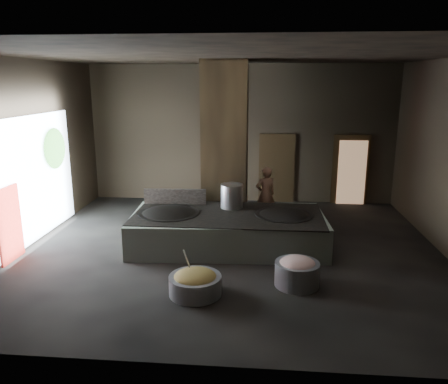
# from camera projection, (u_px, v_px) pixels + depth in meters

# --- Properties ---
(floor) EXTENTS (10.00, 9.00, 0.10)m
(floor) POSITION_uv_depth(u_px,v_px,m) (231.00, 251.00, 10.60)
(floor) COLOR black
(floor) RESTS_ON ground
(ceiling) EXTENTS (10.00, 9.00, 0.10)m
(ceiling) POSITION_uv_depth(u_px,v_px,m) (232.00, 53.00, 9.47)
(ceiling) COLOR black
(ceiling) RESTS_ON back_wall
(back_wall) EXTENTS (10.00, 0.10, 4.50)m
(back_wall) POSITION_uv_depth(u_px,v_px,m) (241.00, 134.00, 14.43)
(back_wall) COLOR black
(back_wall) RESTS_ON ground
(front_wall) EXTENTS (10.00, 0.10, 4.50)m
(front_wall) POSITION_uv_depth(u_px,v_px,m) (206.00, 217.00, 5.64)
(front_wall) COLOR black
(front_wall) RESTS_ON ground
(left_wall) EXTENTS (0.10, 9.00, 4.50)m
(left_wall) POSITION_uv_depth(u_px,v_px,m) (21.00, 154.00, 10.46)
(left_wall) COLOR black
(left_wall) RESTS_ON ground
(pillar) EXTENTS (1.20, 1.20, 4.50)m
(pillar) POSITION_uv_depth(u_px,v_px,m) (225.00, 146.00, 11.89)
(pillar) COLOR black
(pillar) RESTS_ON ground
(hearth_platform) EXTENTS (4.76, 2.47, 0.81)m
(hearth_platform) POSITION_uv_depth(u_px,v_px,m) (228.00, 230.00, 10.69)
(hearth_platform) COLOR #B7C9B5
(hearth_platform) RESTS_ON ground
(platform_cap) EXTENTS (4.55, 2.18, 0.03)m
(platform_cap) POSITION_uv_depth(u_px,v_px,m) (228.00, 214.00, 10.59)
(platform_cap) COLOR black
(platform_cap) RESTS_ON hearth_platform
(wok_left) EXTENTS (1.47, 1.47, 0.40)m
(wok_left) POSITION_uv_depth(u_px,v_px,m) (169.00, 216.00, 10.68)
(wok_left) COLOR black
(wok_left) RESTS_ON hearth_platform
(wok_left_rim) EXTENTS (1.50, 1.50, 0.05)m
(wok_left_rim) POSITION_uv_depth(u_px,v_px,m) (169.00, 213.00, 10.67)
(wok_left_rim) COLOR black
(wok_left_rim) RESTS_ON hearth_platform
(wok_right) EXTENTS (1.36, 1.36, 0.38)m
(wok_right) POSITION_uv_depth(u_px,v_px,m) (284.00, 218.00, 10.54)
(wok_right) COLOR black
(wok_right) RESTS_ON hearth_platform
(wok_right_rim) EXTENTS (1.40, 1.40, 0.05)m
(wok_right_rim) POSITION_uv_depth(u_px,v_px,m) (284.00, 215.00, 10.52)
(wok_right_rim) COLOR black
(wok_right_rim) RESTS_ON hearth_platform
(stock_pot) EXTENTS (0.57, 0.57, 0.61)m
(stock_pot) POSITION_uv_depth(u_px,v_px,m) (232.00, 196.00, 11.04)
(stock_pot) COLOR silver
(stock_pot) RESTS_ON hearth_platform
(splash_guard) EXTENTS (1.62, 0.15, 0.40)m
(splash_guard) POSITION_uv_depth(u_px,v_px,m) (175.00, 197.00, 11.39)
(splash_guard) COLOR black
(splash_guard) RESTS_ON hearth_platform
(cook) EXTENTS (0.69, 0.57, 1.61)m
(cook) POSITION_uv_depth(u_px,v_px,m) (265.00, 194.00, 12.49)
(cook) COLOR #A06C51
(cook) RESTS_ON ground
(veg_basin) EXTENTS (1.14, 1.14, 0.37)m
(veg_basin) POSITION_uv_depth(u_px,v_px,m) (195.00, 285.00, 8.30)
(veg_basin) COLOR gray
(veg_basin) RESTS_ON ground
(veg_fill) EXTENTS (0.82, 0.82, 0.25)m
(veg_fill) POSITION_uv_depth(u_px,v_px,m) (195.00, 277.00, 8.26)
(veg_fill) COLOR olive
(veg_fill) RESTS_ON veg_basin
(ladle) EXTENTS (0.14, 0.39, 0.71)m
(ladle) POSITION_uv_depth(u_px,v_px,m) (188.00, 264.00, 8.37)
(ladle) COLOR silver
(ladle) RESTS_ON veg_basin
(meat_basin) EXTENTS (1.11, 1.11, 0.48)m
(meat_basin) POSITION_uv_depth(u_px,v_px,m) (297.00, 274.00, 8.65)
(meat_basin) COLOR gray
(meat_basin) RESTS_ON ground
(meat_fill) EXTENTS (0.73, 0.73, 0.28)m
(meat_fill) POSITION_uv_depth(u_px,v_px,m) (297.00, 264.00, 8.60)
(meat_fill) COLOR tan
(meat_fill) RESTS_ON meat_basin
(doorway_near) EXTENTS (1.18, 0.08, 2.38)m
(doorway_near) POSITION_uv_depth(u_px,v_px,m) (277.00, 170.00, 14.51)
(doorway_near) COLOR black
(doorway_near) RESTS_ON ground
(doorway_near_glow) EXTENTS (0.82, 0.04, 1.93)m
(doorway_near_glow) POSITION_uv_depth(u_px,v_px,m) (269.00, 170.00, 14.71)
(doorway_near_glow) COLOR #8C6647
(doorway_near_glow) RESTS_ON ground
(doorway_far) EXTENTS (1.18, 0.08, 2.38)m
(doorway_far) POSITION_uv_depth(u_px,v_px,m) (350.00, 171.00, 14.30)
(doorway_far) COLOR black
(doorway_far) RESTS_ON ground
(doorway_far_glow) EXTENTS (0.89, 0.04, 2.12)m
(doorway_far_glow) POSITION_uv_depth(u_px,v_px,m) (352.00, 173.00, 14.24)
(doorway_far_glow) COLOR #8C6647
(doorway_far_glow) RESTS_ON ground
(left_opening) EXTENTS (0.04, 4.20, 3.10)m
(left_opening) POSITION_uv_depth(u_px,v_px,m) (33.00, 179.00, 10.81)
(left_opening) COLOR white
(left_opening) RESTS_ON ground
(pavilion_sliver) EXTENTS (0.05, 0.90, 1.70)m
(pavilion_sliver) POSITION_uv_depth(u_px,v_px,m) (9.00, 224.00, 9.73)
(pavilion_sliver) COLOR maroon
(pavilion_sliver) RESTS_ON ground
(tree_silhouette) EXTENTS (0.28, 1.10, 1.10)m
(tree_silhouette) POSITION_uv_depth(u_px,v_px,m) (55.00, 148.00, 11.71)
(tree_silhouette) COLOR #194714
(tree_silhouette) RESTS_ON left_opening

